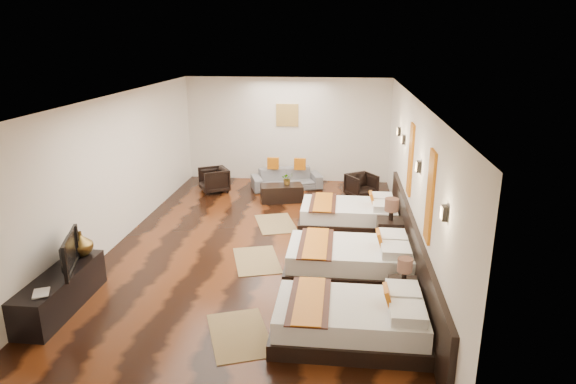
# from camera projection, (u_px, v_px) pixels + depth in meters

# --- Properties ---
(floor) EXTENTS (5.50, 9.50, 0.01)m
(floor) POSITION_uv_depth(u_px,v_px,m) (260.00, 247.00, 9.53)
(floor) COLOR black
(floor) RESTS_ON ground
(ceiling) EXTENTS (5.50, 9.50, 0.01)m
(ceiling) POSITION_uv_depth(u_px,v_px,m) (257.00, 98.00, 8.70)
(ceiling) COLOR white
(ceiling) RESTS_ON floor
(back_wall) EXTENTS (5.50, 0.01, 2.80)m
(back_wall) POSITION_uv_depth(u_px,v_px,m) (287.00, 130.00, 13.62)
(back_wall) COLOR silver
(back_wall) RESTS_ON floor
(left_wall) EXTENTS (0.01, 9.50, 2.80)m
(left_wall) POSITION_uv_depth(u_px,v_px,m) (113.00, 171.00, 9.40)
(left_wall) COLOR silver
(left_wall) RESTS_ON floor
(right_wall) EXTENTS (0.01, 9.50, 2.80)m
(right_wall) POSITION_uv_depth(u_px,v_px,m) (413.00, 180.00, 8.82)
(right_wall) COLOR silver
(right_wall) RESTS_ON floor
(headboard_panel) EXTENTS (0.08, 6.60, 0.90)m
(headboard_panel) POSITION_uv_depth(u_px,v_px,m) (412.00, 248.00, 8.35)
(headboard_panel) COLOR black
(headboard_panel) RESTS_ON floor
(bed_near) EXTENTS (2.03, 1.27, 0.77)m
(bed_near) POSITION_uv_depth(u_px,v_px,m) (351.00, 320.00, 6.57)
(bed_near) COLOR black
(bed_near) RESTS_ON floor
(bed_mid) EXTENTS (2.10, 1.32, 0.80)m
(bed_mid) POSITION_uv_depth(u_px,v_px,m) (350.00, 259.00, 8.35)
(bed_mid) COLOR black
(bed_mid) RESTS_ON floor
(bed_far) EXTENTS (2.02, 1.27, 0.77)m
(bed_far) POSITION_uv_depth(u_px,v_px,m) (349.00, 215.00, 10.47)
(bed_far) COLOR black
(bed_far) RESTS_ON floor
(nightstand_a) EXTENTS (0.41, 0.41, 0.80)m
(nightstand_a) POSITION_uv_depth(u_px,v_px,m) (403.00, 292.00, 7.28)
(nightstand_a) COLOR black
(nightstand_a) RESTS_ON floor
(nightstand_b) EXTENTS (0.48, 0.48, 0.96)m
(nightstand_b) POSITION_uv_depth(u_px,v_px,m) (390.00, 230.00, 9.44)
(nightstand_b) COLOR black
(nightstand_b) RESTS_ON floor
(jute_mat_near) EXTENTS (1.13, 1.39, 0.01)m
(jute_mat_near) POSITION_uv_depth(u_px,v_px,m) (239.00, 334.00, 6.71)
(jute_mat_near) COLOR olive
(jute_mat_near) RESTS_ON floor
(jute_mat_mid) EXTENTS (1.06, 1.37, 0.01)m
(jute_mat_mid) POSITION_uv_depth(u_px,v_px,m) (257.00, 260.00, 8.94)
(jute_mat_mid) COLOR olive
(jute_mat_mid) RESTS_ON floor
(jute_mat_far) EXTENTS (1.08, 1.37, 0.01)m
(jute_mat_far) POSITION_uv_depth(u_px,v_px,m) (276.00, 224.00, 10.70)
(jute_mat_far) COLOR olive
(jute_mat_far) RESTS_ON floor
(tv_console) EXTENTS (0.50, 1.80, 0.55)m
(tv_console) POSITION_uv_depth(u_px,v_px,m) (61.00, 291.00, 7.29)
(tv_console) COLOR black
(tv_console) RESTS_ON floor
(tv) EXTENTS (0.41, 0.93, 0.54)m
(tv) POSITION_uv_depth(u_px,v_px,m) (64.00, 253.00, 7.26)
(tv) COLOR black
(tv) RESTS_ON tv_console
(book) EXTENTS (0.31, 0.34, 0.03)m
(book) POSITION_uv_depth(u_px,v_px,m) (33.00, 294.00, 6.62)
(book) COLOR black
(book) RESTS_ON tv_console
(figurine) EXTENTS (0.42, 0.42, 0.38)m
(figurine) POSITION_uv_depth(u_px,v_px,m) (81.00, 243.00, 7.81)
(figurine) COLOR brown
(figurine) RESTS_ON tv_console
(sofa) EXTENTS (1.92, 1.25, 0.52)m
(sofa) POSITION_uv_depth(u_px,v_px,m) (287.00, 179.00, 13.11)
(sofa) COLOR slate
(sofa) RESTS_ON floor
(armchair_left) EXTENTS (0.93, 0.92, 0.62)m
(armchair_left) POSITION_uv_depth(u_px,v_px,m) (214.00, 180.00, 12.84)
(armchair_left) COLOR black
(armchair_left) RESTS_ON floor
(armchair_right) EXTENTS (0.88, 0.89, 0.59)m
(armchair_right) POSITION_uv_depth(u_px,v_px,m) (361.00, 186.00, 12.41)
(armchair_right) COLOR black
(armchair_right) RESTS_ON floor
(coffee_table) EXTENTS (1.09, 0.72, 0.40)m
(coffee_table) POSITION_uv_depth(u_px,v_px,m) (282.00, 193.00, 12.13)
(coffee_table) COLOR black
(coffee_table) RESTS_ON floor
(table_plant) EXTENTS (0.32, 0.30, 0.30)m
(table_plant) POSITION_uv_depth(u_px,v_px,m) (287.00, 179.00, 12.08)
(table_plant) COLOR #2C581D
(table_plant) RESTS_ON coffee_table
(orange_panel_a) EXTENTS (0.04, 0.40, 1.30)m
(orange_panel_a) POSITION_uv_depth(u_px,v_px,m) (430.00, 197.00, 6.93)
(orange_panel_a) COLOR #D86014
(orange_panel_a) RESTS_ON right_wall
(orange_panel_b) EXTENTS (0.04, 0.40, 1.30)m
(orange_panel_b) POSITION_uv_depth(u_px,v_px,m) (411.00, 160.00, 9.02)
(orange_panel_b) COLOR #D86014
(orange_panel_b) RESTS_ON right_wall
(sconce_near) EXTENTS (0.07, 0.12, 0.18)m
(sconce_near) POSITION_uv_depth(u_px,v_px,m) (444.00, 213.00, 5.85)
(sconce_near) COLOR black
(sconce_near) RESTS_ON right_wall
(sconce_mid) EXTENTS (0.07, 0.12, 0.18)m
(sconce_mid) POSITION_uv_depth(u_px,v_px,m) (418.00, 167.00, 7.94)
(sconce_mid) COLOR black
(sconce_mid) RESTS_ON right_wall
(sconce_far) EXTENTS (0.07, 0.12, 0.18)m
(sconce_far) POSITION_uv_depth(u_px,v_px,m) (403.00, 140.00, 10.03)
(sconce_far) COLOR black
(sconce_far) RESTS_ON right_wall
(sconce_lounge) EXTENTS (0.07, 0.12, 0.18)m
(sconce_lounge) POSITION_uv_depth(u_px,v_px,m) (399.00, 131.00, 10.88)
(sconce_lounge) COLOR black
(sconce_lounge) RESTS_ON right_wall
(gold_artwork) EXTENTS (0.60, 0.04, 0.60)m
(gold_artwork) POSITION_uv_depth(u_px,v_px,m) (287.00, 115.00, 13.49)
(gold_artwork) COLOR #AD873F
(gold_artwork) RESTS_ON back_wall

